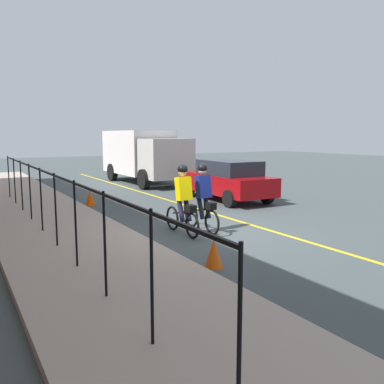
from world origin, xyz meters
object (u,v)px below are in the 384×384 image
Objects in this scene: cyclist_follow at (203,198)px; traffic_cone_near at (214,253)px; patrol_sedan at (227,179)px; traffic_cone_far at (90,198)px; box_truck_background at (144,154)px; cyclist_lead at (183,200)px.

traffic_cone_near is at bearing 152.16° from cyclist_follow.
patrol_sedan is 7.99× the size of traffic_cone_far.
patrol_sedan is 7.15m from box_truck_background.
cyclist_lead is at bearing 95.51° from cyclist_follow.
traffic_cone_far is (1.53, 5.01, -0.55)m from patrol_sedan.
cyclist_follow is at bearing -28.00° from traffic_cone_near.
traffic_cone_near is at bearing -18.68° from box_truck_background.
cyclist_lead is at bearing -16.71° from traffic_cone_near.
patrol_sedan is at bearing -46.15° from cyclist_lead.
patrol_sedan is (4.05, -4.24, -0.09)m from cyclist_lead.
cyclist_follow is at bearing -84.49° from cyclist_lead.
cyclist_lead reaches higher than traffic_cone_near.
traffic_cone_near is at bearing 163.45° from cyclist_lead.
traffic_cone_far is at bearing 7.98° from cyclist_lead.
box_truck_background is 12.08× the size of traffic_cone_far.
cyclist_follow is 5.73m from traffic_cone_far.
patrol_sedan reaches higher than traffic_cone_far.
traffic_cone_far is at bearing 14.35° from cyclist_follow.
box_truck_background is (11.16, -3.84, 0.64)m from cyclist_lead.
box_truck_background is 7.35m from traffic_cone_far.
traffic_cone_far is at bearing 74.32° from patrol_sedan.
cyclist_lead is 0.27× the size of box_truck_background.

